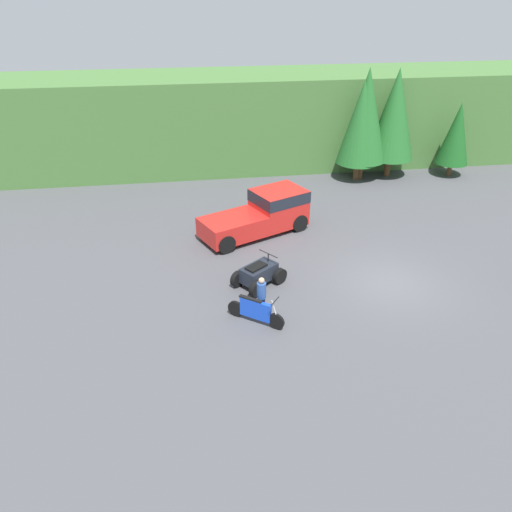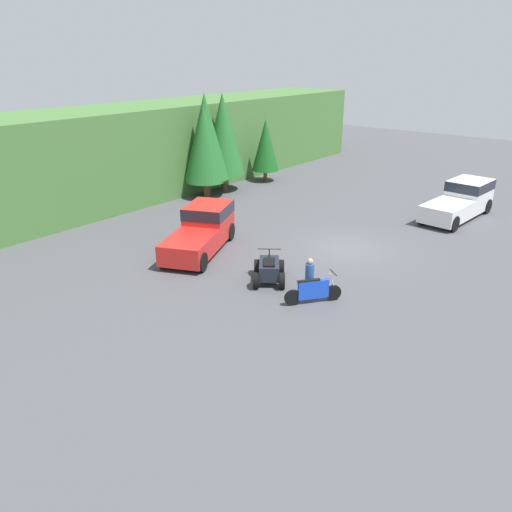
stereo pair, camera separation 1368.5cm
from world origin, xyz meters
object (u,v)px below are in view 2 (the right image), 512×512
object	(u,v)px
pickup_truck_red	(202,228)
quad_atv	(269,270)
dirt_bike	(313,291)
pickup_truck_second	(462,199)
rider_person	(310,277)

from	to	relation	value
pickup_truck_red	quad_atv	bearing A→B (deg)	-125.88
pickup_truck_red	dirt_bike	size ratio (longest dim) A/B	2.97
quad_atv	dirt_bike	bearing A→B (deg)	-138.59
pickup_truck_red	quad_atv	distance (m)	4.88
pickup_truck_second	rider_person	size ratio (longest dim) A/B	3.57
dirt_bike	quad_atv	distance (m)	2.53
pickup_truck_red	dirt_bike	bearing A→B (deg)	-125.86
pickup_truck_red	quad_atv	world-z (taller)	pickup_truck_red
pickup_truck_second	dirt_bike	world-z (taller)	pickup_truck_second
pickup_truck_second	pickup_truck_red	bearing A→B (deg)	153.65
dirt_bike	quad_atv	xyz separation A→B (m)	(0.50, 2.48, 0.01)
dirt_bike	pickup_truck_red	bearing A→B (deg)	115.15
quad_atv	rider_person	size ratio (longest dim) A/B	1.45
pickup_truck_red	quad_atv	xyz separation A→B (m)	(-0.96, -4.76, -0.54)
dirt_bike	rider_person	distance (m)	0.60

